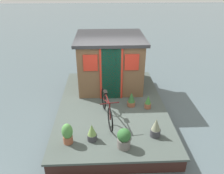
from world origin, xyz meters
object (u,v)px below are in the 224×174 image
at_px(potted_plant_basil, 156,128).
at_px(potted_plant_geranium, 131,100).
at_px(bicycle, 107,107).
at_px(potted_plant_lavender, 67,134).
at_px(potted_plant_succulent, 148,102).
at_px(houseboat_cabin, 110,61).
at_px(potted_plant_mint, 124,138).
at_px(potted_plant_rosemary, 92,133).

relative_size(potted_plant_basil, potted_plant_geranium, 1.14).
relative_size(bicycle, potted_plant_basil, 3.30).
bearing_deg(potted_plant_lavender, potted_plant_succulent, -56.47).
bearing_deg(potted_plant_succulent, potted_plant_basil, 177.56).
distance_m(potted_plant_lavender, potted_plant_geranium, 2.38).
relative_size(houseboat_cabin, potted_plant_mint, 4.54).
xyz_separation_m(potted_plant_rosemary, potted_plant_lavender, (-0.07, 0.58, 0.06)).
height_order(potted_plant_basil, potted_plant_mint, potted_plant_basil).
bearing_deg(potted_plant_lavender, potted_plant_rosemary, -82.81).
bearing_deg(potted_plant_basil, bicycle, 55.24).
height_order(potted_plant_succulent, potted_plant_geranium, potted_plant_geranium).
bearing_deg(potted_plant_rosemary, potted_plant_lavender, 97.19).
bearing_deg(potted_plant_rosemary, potted_plant_basil, -87.01).
bearing_deg(potted_plant_mint, potted_plant_basil, -66.31).
bearing_deg(potted_plant_geranium, houseboat_cabin, 21.97).
xyz_separation_m(bicycle, potted_plant_lavender, (-0.99, 0.96, -0.09)).
distance_m(potted_plant_succulent, potted_plant_geranium, 0.51).
distance_m(potted_plant_lavender, potted_plant_succulent, 2.67).
xyz_separation_m(potted_plant_basil, potted_plant_succulent, (1.32, -0.06, -0.05)).
bearing_deg(houseboat_cabin, potted_plant_geranium, -158.03).
bearing_deg(potted_plant_geranium, potted_plant_lavender, 133.01).
distance_m(houseboat_cabin, bicycle, 2.19).
bearing_deg(potted_plant_lavender, potted_plant_geranium, -46.99).
height_order(houseboat_cabin, bicycle, houseboat_cabin).
distance_m(bicycle, potted_plant_geranium, 1.01).
bearing_deg(potted_plant_geranium, potted_plant_rosemary, 143.19).
distance_m(bicycle, potted_plant_rosemary, 1.01).
xyz_separation_m(potted_plant_basil, potted_plant_rosemary, (-0.08, 1.59, -0.03)).
xyz_separation_m(potted_plant_succulent, potted_plant_mint, (-1.68, 0.89, 0.05)).
height_order(potted_plant_rosemary, potted_plant_mint, potted_plant_mint).
distance_m(houseboat_cabin, potted_plant_rosemary, 3.17).
bearing_deg(houseboat_cabin, potted_plant_rosemary, 169.58).
height_order(houseboat_cabin, potted_plant_lavender, houseboat_cabin).
bearing_deg(houseboat_cabin, potted_plant_mint, -176.56).
bearing_deg(bicycle, potted_plant_succulent, -69.11).
bearing_deg(potted_plant_basil, houseboat_cabin, 19.26).
xyz_separation_m(potted_plant_rosemary, potted_plant_succulent, (1.40, -1.65, -0.02)).
bearing_deg(potted_plant_succulent, potted_plant_mint, 152.18).
relative_size(potted_plant_rosemary, potted_plant_geranium, 1.01).
distance_m(potted_plant_basil, potted_plant_rosemary, 1.59).
distance_m(potted_plant_rosemary, potted_plant_mint, 0.81).
bearing_deg(potted_plant_lavender, bicycle, -44.12).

